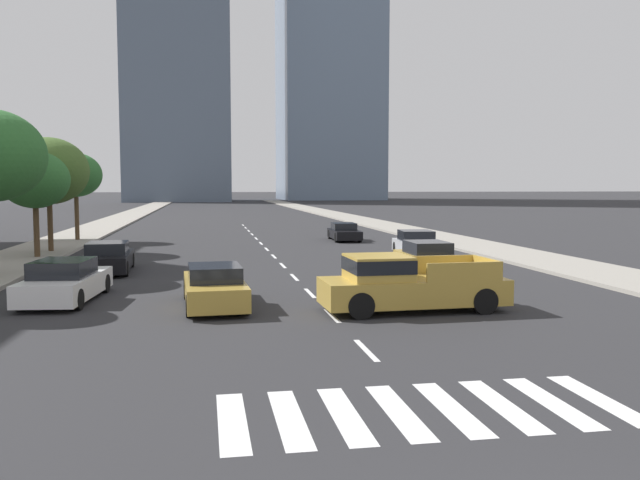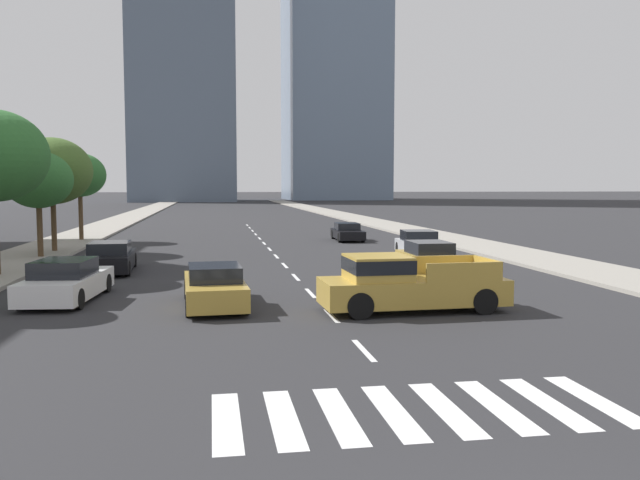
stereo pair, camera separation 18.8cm
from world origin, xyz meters
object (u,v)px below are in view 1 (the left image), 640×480
Objects in this scene: street_tree_third at (35,180)px; pickup_truck at (404,284)px; sedan_silver_5 at (417,244)px; street_tree_fourth at (48,171)px; street_tree_fifth at (76,175)px; sedan_gold_1 at (429,258)px; sedan_gold_4 at (214,287)px; sedan_black_3 at (108,258)px; sedan_white_2 at (65,282)px; sedan_black_0 at (344,232)px.

pickup_truck is at bearing -49.21° from street_tree_third.
sedan_silver_5 is 0.72× the size of street_tree_fourth.
street_tree_fifth is at bearing 90.00° from street_tree_fourth.
sedan_silver_5 is (1.56, 6.34, 0.01)m from sedan_gold_1.
sedan_gold_1 is 0.90× the size of street_tree_third.
street_tree_third is at bearing 27.64° from sedan_gold_4.
sedan_black_3 is (-13.49, 2.39, 0.00)m from sedan_gold_1.
sedan_white_2 is at bearing -73.15° from street_tree_third.
street_tree_fourth reaches higher than sedan_gold_1.
street_tree_third is 0.86× the size of street_tree_fourth.
street_tree_fifth is (-0.00, 7.60, -0.10)m from street_tree_fourth.
sedan_black_0 is at bearing 18.00° from street_tree_fourth.
pickup_truck is at bearing -103.21° from sedan_white_2.
pickup_truck is 25.25m from sedan_black_0.
sedan_gold_4 is at bearing -71.23° from street_tree_fifth.
street_tree_fourth is at bearing -69.69° from sedan_black_0.
street_tree_fourth is (-17.58, -5.71, 3.93)m from sedan_black_0.
street_tree_fifth is (-3.88, 23.40, 3.76)m from sedan_white_2.
sedan_black_3 is 1.07× the size of sedan_silver_5.
street_tree_third is at bearing -89.05° from sedan_silver_5.
sedan_black_0 is at bearing -99.83° from pickup_truck.
sedan_black_3 is 0.89× the size of street_tree_third.
pickup_truck is at bearing -109.93° from sedan_gold_4.
pickup_truck is at bearing -23.16° from sedan_gold_1.
sedan_white_2 is 13.79m from street_tree_third.
sedan_black_0 is 24.99m from sedan_gold_4.
street_tree_fourth is (-14.05, 19.28, 3.67)m from pickup_truck.
street_tree_fifth reaches higher than sedan_black_0.
sedan_black_3 is (-9.85, 10.63, -0.21)m from pickup_truck.
sedan_gold_1 is 14.61m from sedan_white_2.
street_tree_third is at bearing -51.00° from pickup_truck.
sedan_gold_1 reaches higher than sedan_black_0.
sedan_black_0 is 10.54m from sedan_silver_5.
sedan_gold_4 is (4.68, -1.79, -0.02)m from sedan_white_2.
street_tree_third is (-8.56, 14.59, 3.38)m from sedan_gold_4.
sedan_silver_5 is 19.62m from street_tree_third.
sedan_gold_1 is 21.21m from street_tree_fourth.
sedan_silver_5 reaches higher than sedan_gold_4.
sedan_gold_1 is at bearing -24.43° from street_tree_third.
sedan_white_2 reaches higher than sedan_black_0.
street_tree_fourth is at bearing -97.72° from sedan_silver_5.
street_tree_fifth reaches higher than sedan_gold_1.
street_tree_third reaches higher than sedan_white_2.
sedan_gold_1 is 19.73m from street_tree_third.
street_tree_third is (-4.21, 5.65, 3.38)m from sedan_black_3.
street_tree_third reaches higher than sedan_silver_5.
sedan_black_3 is (0.33, 7.15, -0.02)m from sedan_white_2.
street_tree_fifth is (-14.05, 26.88, 3.57)m from pickup_truck.
sedan_black_0 is 0.94× the size of sedan_gold_1.
pickup_truck is 1.12× the size of sedan_white_2.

